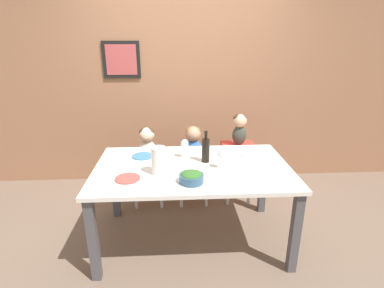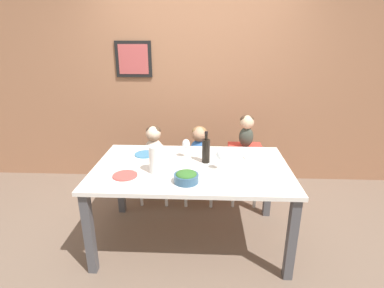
{
  "view_description": "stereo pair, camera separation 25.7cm",
  "coord_description": "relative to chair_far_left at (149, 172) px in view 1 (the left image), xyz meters",
  "views": [
    {
      "loc": [
        -0.14,
        -2.42,
        1.84
      ],
      "look_at": [
        0.0,
        0.08,
        0.95
      ],
      "focal_mm": 28.0,
      "sensor_mm": 36.0,
      "label": 1
    },
    {
      "loc": [
        0.12,
        -2.42,
        1.84
      ],
      "look_at": [
        0.0,
        0.08,
        0.95
      ],
      "focal_mm": 28.0,
      "sensor_mm": 36.0,
      "label": 2
    }
  ],
  "objects": [
    {
      "name": "person_baby_right",
      "position": [
        1.03,
        0.0,
        0.54
      ],
      "size": [
        0.16,
        0.16,
        0.36
      ],
      "color": "#3D4238",
      "rests_on": "chair_right_highchair"
    },
    {
      "name": "chair_right_highchair",
      "position": [
        1.03,
        0.0,
        0.17
      ],
      "size": [
        0.37,
        0.33,
        0.69
      ],
      "color": "silver",
      "rests_on": "ground_plane"
    },
    {
      "name": "dinner_plate_front_left",
      "position": [
        -0.07,
        -0.96,
        0.4
      ],
      "size": [
        0.2,
        0.2,
        0.01
      ],
      "color": "#D14C47",
      "rests_on": "dining_table"
    },
    {
      "name": "dining_table",
      "position": [
        0.46,
        -0.73,
        0.3
      ],
      "size": [
        1.71,
        1.03,
        0.77
      ],
      "color": "white",
      "rests_on": "ground_plane"
    },
    {
      "name": "wine_glass_far",
      "position": [
        0.4,
        -0.52,
        0.52
      ],
      "size": [
        0.07,
        0.07,
        0.18
      ],
      "color": "white",
      "rests_on": "dining_table"
    },
    {
      "name": "dinner_plate_back_right",
      "position": [
        1.04,
        -0.51,
        0.4
      ],
      "size": [
        0.2,
        0.2,
        0.01
      ],
      "color": "silver",
      "rests_on": "dining_table"
    },
    {
      "name": "wall_back",
      "position": [
        0.46,
        0.68,
        0.97
      ],
      "size": [
        10.0,
        0.09,
        2.7
      ],
      "color": "#9E6B4C",
      "rests_on": "ground_plane"
    },
    {
      "name": "person_child_left",
      "position": [
        0.0,
        0.0,
        0.33
      ],
      "size": [
        0.23,
        0.17,
        0.47
      ],
      "color": "beige",
      "rests_on": "chair_far_left"
    },
    {
      "name": "ground_plane",
      "position": [
        0.46,
        -0.73,
        -0.38
      ],
      "size": [
        14.0,
        14.0,
        0.0
      ],
      "primitive_type": "plane",
      "color": "#705B4C"
    },
    {
      "name": "chair_far_left",
      "position": [
        0.0,
        0.0,
        0.0
      ],
      "size": [
        0.44,
        0.38,
        0.44
      ],
      "color": "silver",
      "rests_on": "ground_plane"
    },
    {
      "name": "chair_far_center",
      "position": [
        0.51,
        0.0,
        0.0
      ],
      "size": [
        0.44,
        0.38,
        0.44
      ],
      "color": "silver",
      "rests_on": "ground_plane"
    },
    {
      "name": "wine_bottle",
      "position": [
        0.59,
        -0.63,
        0.51
      ],
      "size": [
        0.07,
        0.07,
        0.29
      ],
      "color": "black",
      "rests_on": "dining_table"
    },
    {
      "name": "dinner_plate_back_left",
      "position": [
        -0.0,
        -0.48,
        0.4
      ],
      "size": [
        0.2,
        0.2,
        0.01
      ],
      "color": "teal",
      "rests_on": "dining_table"
    },
    {
      "name": "paper_towel_roll",
      "position": [
        0.17,
        -0.86,
        0.51
      ],
      "size": [
        0.12,
        0.12,
        0.23
      ],
      "color": "white",
      "rests_on": "dining_table"
    },
    {
      "name": "person_child_center",
      "position": [
        0.51,
        0.0,
        0.33
      ],
      "size": [
        0.23,
        0.17,
        0.47
      ],
      "color": "#3366B2",
      "rests_on": "chair_far_center"
    },
    {
      "name": "salad_bowl_large",
      "position": [
        0.43,
        -1.04,
        0.44
      ],
      "size": [
        0.19,
        0.19,
        0.09
      ],
      "color": "#335675",
      "rests_on": "dining_table"
    },
    {
      "name": "wine_glass_near",
      "position": [
        0.71,
        -0.79,
        0.52
      ],
      "size": [
        0.07,
        0.07,
        0.18
      ],
      "color": "white",
      "rests_on": "dining_table"
    }
  ]
}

